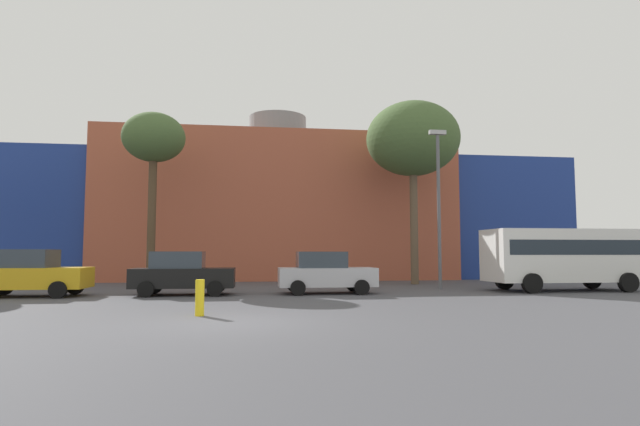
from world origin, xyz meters
The scene contains 10 objects.
ground_plane centered at (0.00, 0.00, 0.00)m, with size 200.00×200.00×0.00m, color #47474C.
building_backdrop centered at (2.10, 22.49, 4.43)m, with size 38.66×10.46×11.21m.
parked_car_0 centered at (-8.11, 8.26, 0.90)m, with size 4.20×2.06×1.82m.
parked_car_1 centered at (-2.34, 8.26, 0.86)m, with size 4.01×1.97×1.74m.
parked_car_2 centered at (3.45, 8.26, 0.86)m, with size 4.00×1.96×1.73m.
white_bus centered at (14.20, 8.37, 1.62)m, with size 6.80×2.62×2.72m.
bare_tree_0 centered at (-4.64, 13.70, 7.40)m, with size 3.16×3.16×8.85m.
bare_tree_1 centered at (9.10, 13.76, 7.88)m, with size 5.10×5.10×9.97m.
bollard_yellow_0 centered at (-0.94, 1.40, 0.48)m, with size 0.24×0.24×0.97m, color yellow.
street_lamp centered at (9.11, 10.06, 4.27)m, with size 0.80×0.24×7.50m.
Camera 1 is at (0.47, -12.56, 1.70)m, focal length 28.27 mm.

